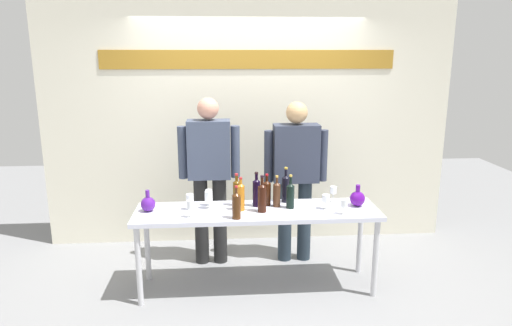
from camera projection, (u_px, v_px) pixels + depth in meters
ground_plane at (257, 287)px, 4.28m from camera, size 10.00×10.00×0.00m
back_wall at (249, 111)px, 5.09m from camera, size 4.52×0.11×3.00m
display_table at (257, 217)px, 4.12m from camera, size 2.18×0.56×0.76m
decanter_blue_left at (148, 204)px, 4.05m from camera, size 0.13×0.13×0.19m
decanter_blue_right at (357, 198)px, 4.19m from camera, size 0.14×0.14×0.20m
presenter_left at (209, 170)px, 4.57m from camera, size 0.61×0.22×1.71m
presenter_right at (296, 171)px, 4.64m from camera, size 0.64×0.22×1.66m
wine_bottle_0 at (257, 191)px, 4.17m from camera, size 0.07×0.07×0.32m
wine_bottle_1 at (241, 196)px, 4.06m from camera, size 0.07×0.07×0.30m
wine_bottle_2 at (262, 197)px, 4.02m from camera, size 0.08×0.08×0.33m
wine_bottle_3 at (286, 187)px, 4.29m from camera, size 0.07×0.07×0.34m
wine_bottle_4 at (290, 195)px, 4.12m from camera, size 0.07×0.07×0.31m
wine_bottle_5 at (277, 193)px, 4.16m from camera, size 0.07×0.07×0.29m
wine_bottle_6 at (267, 192)px, 4.20m from camera, size 0.08×0.08×0.30m
wine_bottle_7 at (237, 192)px, 4.18m from camera, size 0.07×0.07×0.30m
wine_bottle_8 at (236, 205)px, 3.86m from camera, size 0.07×0.07×0.29m
wine_glass_left_0 at (190, 205)px, 3.89m from camera, size 0.06×0.06×0.15m
wine_glass_left_1 at (190, 198)px, 4.08m from camera, size 0.07×0.07×0.15m
wine_glass_left_2 at (209, 194)px, 4.19m from camera, size 0.06×0.06×0.15m
wine_glass_left_3 at (209, 197)px, 4.11m from camera, size 0.07×0.07×0.16m
wine_glass_right_0 at (326, 199)px, 4.09m from camera, size 0.07×0.07×0.14m
wine_glass_right_1 at (333, 190)px, 4.30m from camera, size 0.06×0.06×0.15m
wine_glass_right_2 at (344, 204)px, 3.97m from camera, size 0.06×0.06×0.13m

